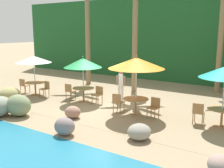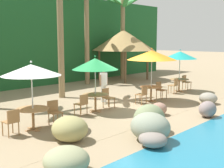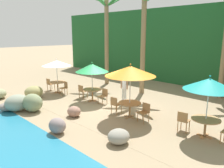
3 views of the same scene
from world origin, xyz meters
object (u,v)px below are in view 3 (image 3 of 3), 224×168
umbrella_green (92,68)px  dining_table_teal (206,122)px  chair_white_seaward (65,87)px  dining_table_green (92,91)px  chair_white_inland (50,83)px  umbrella_orange (130,71)px  umbrella_teal (209,84)px  dining_table_white (58,84)px  chair_green_inland (82,91)px  umbrella_white (57,63)px  chair_orange_seaward (145,111)px  chair_orange_inland (115,104)px  palm_tree_nearest (107,29)px  dining_table_orange (130,105)px  palm_tree_second (144,23)px  chair_teal_inland (183,120)px  chair_green_seaward (104,95)px  waiter_in_white (124,86)px

umbrella_green → dining_table_teal: umbrella_green is taller
chair_white_seaward → dining_table_green: (2.39, 0.37, 0.10)m
chair_white_inland → umbrella_green: 4.39m
umbrella_orange → umbrella_teal: size_ratio=1.07×
chair_white_seaward → dining_table_teal: size_ratio=0.79×
dining_table_white → chair_green_inland: bearing=5.5°
umbrella_white → chair_white_inland: umbrella_white is taller
umbrella_orange → chair_orange_seaward: bearing=2.8°
chair_orange_inland → dining_table_green: bearing=166.1°
chair_green_inland → chair_white_inland: bearing=-173.8°
umbrella_green → palm_tree_nearest: bearing=125.4°
dining_table_orange → chair_orange_inland: 0.86m
chair_orange_seaward → umbrella_green: bearing=173.8°
chair_white_inland → palm_tree_second: palm_tree_second is taller
chair_white_inland → chair_teal_inland: size_ratio=1.00×
chair_white_seaward → chair_green_seaward: 3.27m
chair_orange_seaward → waiter_in_white: 3.04m
chair_green_inland → chair_orange_inland: (3.32, -0.50, 0.00)m
chair_orange_seaward → chair_orange_inland: 1.71m
waiter_in_white → umbrella_teal: bearing=-11.9°
dining_table_white → umbrella_white: bearing=-176.4°
chair_white_inland → waiter_in_white: (5.67, 1.53, 0.47)m
palm_tree_nearest → chair_teal_inland: bearing=-25.4°
umbrella_green → dining_table_orange: bearing=-8.5°
chair_orange_inland → chair_teal_inland: bearing=6.8°
dining_table_white → dining_table_orange: (6.56, -0.15, 0.00)m
umbrella_white → dining_table_green: umbrella_white is taller
chair_orange_inland → palm_tree_nearest: palm_tree_nearest is taller
chair_white_inland → umbrella_white: bearing=8.1°
umbrella_orange → palm_tree_nearest: palm_tree_nearest is taller
chair_green_seaward → chair_green_inland: (-1.69, -0.23, 0.00)m
dining_table_green → umbrella_white: bearing=-174.0°
palm_tree_nearest → waiter_in_white: bearing=-33.2°
umbrella_green → chair_green_seaward: (0.85, 0.12, -1.51)m
chair_white_inland → chair_green_seaward: (4.94, 0.58, 0.00)m
chair_green_seaward → umbrella_orange: 3.09m
umbrella_green → chair_orange_seaward: bearing=-6.2°
umbrella_teal → chair_teal_inland: umbrella_teal is taller
dining_table_white → umbrella_green: size_ratio=0.46×
dining_table_orange → chair_white_inland: bearing=179.8°
chair_white_seaward → chair_green_inland: size_ratio=1.00×
chair_white_inland → waiter_in_white: bearing=15.1°
chair_white_seaward → dining_table_orange: (5.71, -0.13, 0.10)m
chair_white_seaward → chair_orange_inland: same height
chair_orange_inland → chair_white_seaward: bearing=177.1°
chair_teal_inland → palm_tree_nearest: (-8.73, 4.14, 3.82)m
dining_table_white → umbrella_teal: (10.01, 0.32, 1.51)m
dining_table_teal → dining_table_orange: bearing=-172.2°
dining_table_orange → umbrella_teal: 3.80m
palm_tree_nearest → waiter_in_white: palm_tree_nearest is taller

